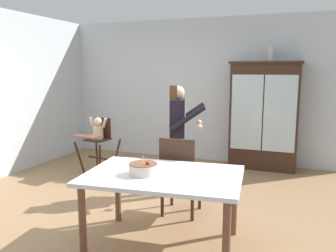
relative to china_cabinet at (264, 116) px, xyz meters
The scene contains 9 objects.
ground_plane 2.86m from the china_cabinet, 118.75° to the right, with size 6.24×6.24×0.00m, color #93704C.
wall_back 1.38m from the china_cabinet, 168.52° to the left, with size 5.32×0.06×2.70m, color silver.
china_cabinet is the anchor object (origin of this frame).
ceramic_vase 1.06m from the china_cabinet, ahead, with size 0.13×0.13×0.27m.
high_chair_with_toddler 2.90m from the china_cabinet, 154.45° to the right, with size 0.65×0.74×0.95m.
adult_person 1.98m from the china_cabinet, 120.54° to the right, with size 0.60×0.59×1.53m.
dining_table 3.26m from the china_cabinet, 101.70° to the right, with size 1.59×1.14×0.74m.
birthday_cake 3.36m from the china_cabinet, 104.34° to the right, with size 0.28×0.28×0.19m.
dining_chair_far_side 2.60m from the china_cabinet, 106.59° to the right, with size 0.45×0.45×0.96m.
Camera 1 is at (1.81, -3.80, 1.73)m, focal length 36.72 mm.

